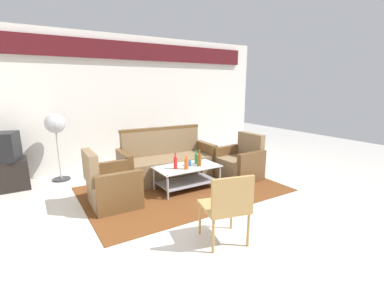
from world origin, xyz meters
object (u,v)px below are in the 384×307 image
object	(u,v)px
bottle_green	(196,159)
pedestal_fan	(55,127)
coffee_table	(187,174)
cup	(189,163)
bottle_brown	(199,160)
bottle_orange	(186,164)
bottle_red	(175,163)
tv_stand	(2,176)
wicker_chair	(227,204)
armchair_left	(111,187)
couch	(167,162)
armchair_right	(240,164)

from	to	relation	value
bottle_green	pedestal_fan	xyz separation A→B (m)	(-2.02, 1.64, 0.51)
coffee_table	cup	world-z (taller)	cup
bottle_brown	bottle_orange	bearing A→B (deg)	-171.31
bottle_orange	cup	world-z (taller)	bottle_orange
cup	bottle_red	bearing A→B (deg)	-174.68
bottle_red	bottle_green	distance (m)	0.46
cup	tv_stand	bearing A→B (deg)	149.50
bottle_green	pedestal_fan	distance (m)	2.65
bottle_red	tv_stand	world-z (taller)	bottle_red
bottle_brown	wicker_chair	bearing A→B (deg)	-113.40
armchair_left	bottle_brown	size ratio (longest dim) A/B	2.97
pedestal_fan	couch	bearing A→B (deg)	-28.91
couch	bottle_orange	xyz separation A→B (m)	(-0.06, -0.83, 0.18)
bottle_brown	armchair_right	bearing A→B (deg)	2.43
bottle_red	bottle_green	world-z (taller)	bottle_red
bottle_brown	tv_stand	distance (m)	3.39
coffee_table	tv_stand	size ratio (longest dim) A/B	1.38
couch	cup	xyz separation A→B (m)	(0.07, -0.69, 0.14)
bottle_orange	tv_stand	bearing A→B (deg)	146.12
tv_stand	bottle_green	bearing A→B (deg)	-28.45
couch	wicker_chair	bearing A→B (deg)	81.15
wicker_chair	cup	bearing A→B (deg)	86.12
armchair_left	bottle_red	xyz separation A→B (m)	(1.07, -0.04, 0.23)
armchair_right	bottle_red	world-z (taller)	armchair_right
couch	armchair_left	xyz separation A→B (m)	(-1.28, -0.68, -0.03)
bottle_green	wicker_chair	xyz separation A→B (m)	(-0.73, -1.76, -0.01)
pedestal_fan	tv_stand	bearing A→B (deg)	-176.88
armchair_left	tv_stand	size ratio (longest dim) A/B	1.06
armchair_left	cup	size ratio (longest dim) A/B	8.50
tv_stand	couch	bearing A→B (deg)	-19.06
bottle_brown	tv_stand	xyz separation A→B (m)	(-2.91, 1.72, -0.26)
cup	pedestal_fan	bearing A→B (deg)	137.71
bottle_red	pedestal_fan	size ratio (longest dim) A/B	0.21
couch	wicker_chair	xyz separation A→B (m)	(-0.48, -2.42, 0.18)
armchair_right	bottle_brown	bearing A→B (deg)	88.77
armchair_right	coffee_table	distance (m)	1.16
coffee_table	bottle_orange	size ratio (longest dim) A/B	4.67
bottle_brown	tv_stand	bearing A→B (deg)	149.46
wicker_chair	couch	bearing A→B (deg)	92.51
bottle_red	tv_stand	bearing A→B (deg)	146.43
armchair_left	coffee_table	bearing A→B (deg)	90.65
bottle_red	bottle_green	size ratio (longest dim) A/B	1.08
armchair_left	cup	xyz separation A→B (m)	(1.34, -0.01, 0.17)
armchair_left	bottle_green	bearing A→B (deg)	92.28
couch	cup	size ratio (longest dim) A/B	18.28
pedestal_fan	bottle_brown	bearing A→B (deg)	-41.54
bottle_orange	bottle_brown	bearing A→B (deg)	8.69
tv_stand	wicker_chair	bearing A→B (deg)	-56.64
armchair_left	tv_stand	xyz separation A→B (m)	(-1.41, 1.61, -0.03)
couch	bottle_red	world-z (taller)	couch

